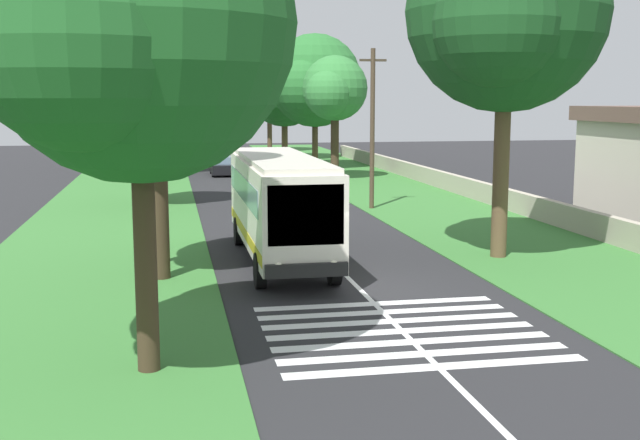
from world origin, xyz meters
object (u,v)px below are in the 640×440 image
Objects in this scene: trailing_car_2 at (223,166)px; utility_pole at (372,127)px; roadside_tree_left_0 at (130,33)px; roadside_tree_right_4 at (333,91)px; roadside_tree_right_1 at (501,17)px; roadside_tree_left_4 at (168,99)px; roadside_tree_right_2 at (282,90)px; pedestrian at (161,238)px; roadside_tree_right_3 at (312,83)px; coach_bus at (279,201)px; roadside_tree_left_1 at (148,31)px; trailing_car_0 at (295,186)px; trailing_car_1 at (276,173)px; roadside_tree_left_2 at (154,99)px; roadside_tree_right_0 at (268,86)px; roadside_tree_left_3 at (172,77)px.

trailing_car_2 is 21.43m from utility_pole.
roadside_tree_right_4 is (38.70, -12.15, -0.74)m from roadside_tree_left_0.
roadside_tree_right_1 is 28.75m from roadside_tree_right_4.
roadside_tree_left_4 is at bearing 12.92° from utility_pole.
trailing_car_2 is 16.82m from roadside_tree_right_2.
roadside_tree_right_2 is at bearing -13.18° from pedestrian.
trailing_car_2 is 10.50m from roadside_tree_right_4.
roadside_tree_right_3 is at bearing -60.35° from trailing_car_2.
coach_bus is 29.22m from roadside_tree_right_4.
roadside_tree_left_1 is 0.85× the size of roadside_tree_right_1.
roadside_tree_right_3 reaches higher than trailing_car_0.
trailing_car_0 is 8.47m from trailing_car_1.
roadside_tree_left_2 is at bearing 1.16° from pedestrian.
trailing_car_1 is 2.54× the size of pedestrian.
roadside_tree_left_4 is at bearing -0.62° from roadside_tree_left_1.
trailing_car_1 is at bearing -16.07° from pedestrian.
trailing_car_0 is at bearing 166.65° from roadside_tree_right_3.
roadside_tree_right_3 reaches higher than roadside_tree_right_0.
trailing_car_1 and trailing_car_2 have the same top height.
roadside_tree_left_1 is at bearing -179.51° from roadside_tree_left_2.
roadside_tree_right_3 reaches higher than roadside_tree_left_2.
roadside_tree_right_0 is (69.20, -11.36, 0.02)m from roadside_tree_left_0.
trailing_car_2 is 0.42× the size of roadside_tree_right_2.
coach_bus is 1.02× the size of roadside_tree_right_3.
roadside_tree_left_0 is 25.96m from utility_pole.
trailing_car_2 is 0.42× the size of roadside_tree_right_0.
roadside_tree_right_0 is 0.83× the size of roadside_tree_right_1.
coach_bus is 1.28× the size of roadside_tree_right_4.
roadside_tree_right_4 is at bearing -23.63° from trailing_car_0.
roadside_tree_right_4 reaches higher than trailing_car_0.
coach_bus is 36.65m from roadside_tree_left_3.
roadside_tree_right_1 is (-59.16, -0.82, 1.51)m from roadside_tree_right_0.
roadside_tree_right_4 is at bearing -15.42° from coach_bus.
roadside_tree_left_2 is 24.39m from roadside_tree_right_3.
trailing_car_0 and trailing_car_1 have the same top height.
roadside_tree_right_1 is (-36.89, -11.11, 1.18)m from roadside_tree_left_3.
trailing_car_1 is 0.42× the size of roadside_tree_right_0.
trailing_car_1 is at bearing -166.99° from roadside_tree_left_4.
roadside_tree_left_0 is 0.92× the size of roadside_tree_left_3.
roadside_tree_left_3 is at bearing -3.00° from roadside_tree_left_2.
roadside_tree_right_0 reaches higher than coach_bus.
coach_bus is 10.06m from roadside_tree_right_1.
pedestrian is at bearing -3.72° from roadside_tree_left_1.
roadside_tree_right_2 is (20.43, -3.37, 5.88)m from trailing_car_1.
trailing_car_1 is 1.00× the size of trailing_car_2.
trailing_car_0 is at bearing -75.48° from roadside_tree_left_2.
roadside_tree_left_4 is 10.70m from roadside_tree_right_0.
trailing_car_1 is 14.82m from utility_pole.
roadside_tree_left_1 is 18.31m from roadside_tree_left_2.
roadside_tree_left_3 reaches higher than coach_bus.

